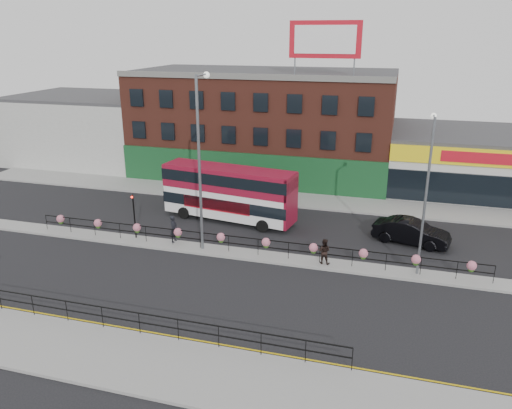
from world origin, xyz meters
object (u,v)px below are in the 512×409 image
(double_decker_bus, at_px, (229,188))
(car, at_px, (411,232))
(lamp_column_east, at_px, (427,183))
(pedestrian_a, at_px, (174,229))
(lamp_column_west, at_px, (201,149))
(pedestrian_b, at_px, (324,251))

(double_decker_bus, xyz_separation_m, car, (13.40, -0.79, -1.73))
(car, xyz_separation_m, lamp_column_east, (0.36, -4.69, 4.84))
(double_decker_bus, xyz_separation_m, lamp_column_east, (13.76, -5.47, 3.11))
(pedestrian_a, height_order, lamp_column_west, lamp_column_west)
(car, height_order, lamp_column_east, lamp_column_east)
(double_decker_bus, distance_m, lamp_column_east, 15.14)
(lamp_column_west, bearing_deg, lamp_column_east, 0.40)
(pedestrian_a, height_order, pedestrian_b, pedestrian_a)
(pedestrian_b, xyz_separation_m, lamp_column_east, (5.57, 0.42, 4.71))
(pedestrian_a, bearing_deg, lamp_column_west, -95.58)
(double_decker_bus, height_order, lamp_column_west, lamp_column_west)
(car, xyz_separation_m, pedestrian_a, (-15.61, -4.53, 0.25))
(pedestrian_b, height_order, lamp_column_east, lamp_column_east)
(car, distance_m, lamp_column_east, 6.75)
(pedestrian_a, xyz_separation_m, lamp_column_east, (15.97, -0.16, 4.59))
(lamp_column_west, bearing_deg, double_decker_bus, 91.02)
(car, distance_m, pedestrian_b, 7.30)
(pedestrian_a, distance_m, pedestrian_b, 10.41)
(lamp_column_west, bearing_deg, pedestrian_b, -2.32)
(pedestrian_a, xyz_separation_m, lamp_column_west, (2.30, -0.25, 5.75))
(pedestrian_b, bearing_deg, lamp_column_east, -170.87)
(pedestrian_a, bearing_deg, lamp_column_east, -89.88)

